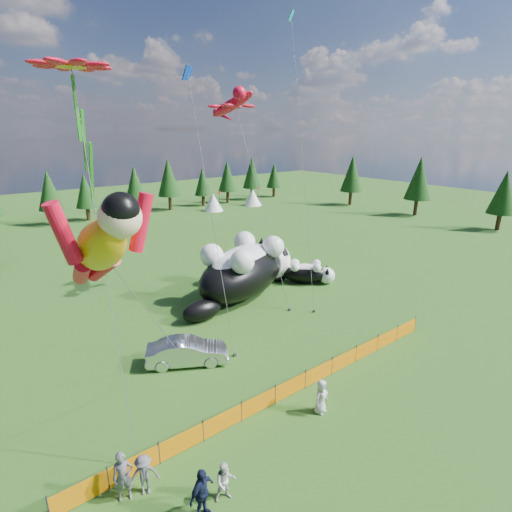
{
  "coord_description": "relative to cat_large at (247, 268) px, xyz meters",
  "views": [
    {
      "loc": [
        -11.65,
        -15.38,
        12.76
      ],
      "look_at": [
        3.19,
        4.0,
        4.98
      ],
      "focal_mm": 28.0,
      "sensor_mm": 36.0,
      "label": 1
    }
  ],
  "objects": [
    {
      "name": "car",
      "position": [
        -8.7,
        -6.15,
        -1.45
      ],
      "size": [
        4.75,
        3.57,
        1.5
      ],
      "primitive_type": "imported",
      "rotation": [
        0.0,
        0.0,
        1.07
      ],
      "color": "silver",
      "rests_on": "ground"
    },
    {
      "name": "safety_fence",
      "position": [
        -6.02,
        -11.9,
        -1.69
      ],
      "size": [
        22.06,
        0.06,
        1.1
      ],
      "color": "#262626",
      "rests_on": "ground"
    },
    {
      "name": "ground",
      "position": [
        -6.02,
        -8.9,
        -2.19
      ],
      "size": [
        160.0,
        160.0,
        0.0
      ],
      "primitive_type": "plane",
      "color": "#10370A",
      "rests_on": "ground"
    },
    {
      "name": "cat_small",
      "position": [
        5.61,
        -1.24,
        -1.28
      ],
      "size": [
        4.27,
        4.19,
        1.93
      ],
      "rotation": [
        0.0,
        0.0,
        -0.77
      ],
      "color": "black",
      "rests_on": "ground"
    },
    {
      "name": "tree_line",
      "position": [
        -6.02,
        36.1,
        1.81
      ],
      "size": [
        90.0,
        4.0,
        8.0
      ],
      "primitive_type": null,
      "color": "black",
      "rests_on": "ground"
    },
    {
      "name": "flower_kite",
      "position": [
        -13.43,
        -7.9,
        12.56
      ],
      "size": [
        3.88,
        5.55,
        15.2
      ],
      "color": "red",
      "rests_on": "ground"
    },
    {
      "name": "spectator_a",
      "position": [
        -14.67,
        -12.59,
        -1.21
      ],
      "size": [
        0.83,
        0.66,
        1.97
      ],
      "primitive_type": "imported",
      "rotation": [
        0.0,
        0.0,
        -0.3
      ],
      "color": "#545358",
      "rests_on": "ground"
    },
    {
      "name": "spectator_b",
      "position": [
        -11.8,
        -14.81,
        -1.41
      ],
      "size": [
        0.87,
        0.7,
        1.57
      ],
      "primitive_type": "imported",
      "rotation": [
        0.0,
        0.0,
        -0.37
      ],
      "color": "silver",
      "rests_on": "ground"
    },
    {
      "name": "spectator_c",
      "position": [
        -12.79,
        -14.89,
        -1.21
      ],
      "size": [
        1.28,
        0.95,
        1.96
      ],
      "primitive_type": "imported",
      "rotation": [
        0.0,
        0.0,
        0.35
      ],
      "color": "#121732",
      "rests_on": "ground"
    },
    {
      "name": "superhero_kite",
      "position": [
        -13.94,
        -10.68,
        6.74
      ],
      "size": [
        7.89,
        7.62,
        12.47
      ],
      "color": "orange",
      "rests_on": "ground"
    },
    {
      "name": "gecko_kite",
      "position": [
        0.66,
        2.67,
        12.34
      ],
      "size": [
        4.31,
        10.76,
        16.54
      ],
      "color": "red",
      "rests_on": "ground"
    },
    {
      "name": "festival_tents",
      "position": [
        4.98,
        31.1,
        -0.79
      ],
      "size": [
        50.0,
        3.2,
        2.8
      ],
      "primitive_type": null,
      "color": "white",
      "rests_on": "ground"
    },
    {
      "name": "cat_large",
      "position": [
        0.0,
        0.0,
        0.0
      ],
      "size": [
        12.34,
        7.51,
        4.62
      ],
      "rotation": [
        0.0,
        0.0,
        0.35
      ],
      "color": "black",
      "rests_on": "ground"
    },
    {
      "name": "spectator_d",
      "position": [
        -13.99,
        -12.81,
        -1.37
      ],
      "size": [
        1.18,
        0.86,
        1.64
      ],
      "primitive_type": "imported",
      "rotation": [
        0.0,
        0.0,
        -0.33
      ],
      "color": "#545358",
      "rests_on": "ground"
    },
    {
      "name": "diamond_kite_b",
      "position": [
        4.57,
        0.33,
        17.38
      ],
      "size": [
        3.51,
        6.97,
        21.99
      ],
      "color": "#0E98AA",
      "rests_on": "ground"
    },
    {
      "name": "spectator_e",
      "position": [
        -5.69,
        -13.64,
        -1.35
      ],
      "size": [
        0.91,
        0.68,
        1.69
      ],
      "primitive_type": "imported",
      "rotation": [
        0.0,
        0.0,
        0.19
      ],
      "color": "silver",
      "rests_on": "ground"
    },
    {
      "name": "diamond_kite_a",
      "position": [
        -6.77,
        -4.41,
        12.58
      ],
      "size": [
        1.25,
        3.27,
        16.28
      ],
      "color": "#0B34AB",
      "rests_on": "ground"
    }
  ]
}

